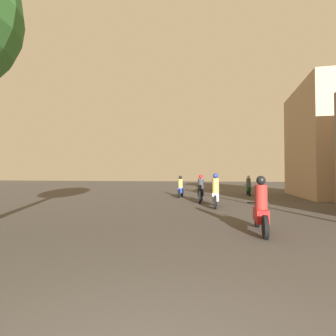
# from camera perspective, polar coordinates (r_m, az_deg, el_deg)

# --- Properties ---
(motorcycle_red) EXTENTS (0.60, 2.07, 1.51)m
(motorcycle_red) POSITION_cam_1_polar(r_m,az_deg,el_deg) (7.45, 19.56, -8.61)
(motorcycle_red) COLOR black
(motorcycle_red) RESTS_ON ground_plane
(motorcycle_silver) EXTENTS (0.60, 1.97, 1.61)m
(motorcycle_silver) POSITION_cam_1_polar(r_m,az_deg,el_deg) (12.62, 10.32, -5.49)
(motorcycle_silver) COLOR black
(motorcycle_silver) RESTS_ON ground_plane
(motorcycle_black) EXTENTS (0.60, 2.02, 1.55)m
(motorcycle_black) POSITION_cam_1_polar(r_m,az_deg,el_deg) (14.91, 7.16, -4.96)
(motorcycle_black) COLOR black
(motorcycle_black) RESTS_ON ground_plane
(motorcycle_blue) EXTENTS (0.60, 2.00, 1.48)m
(motorcycle_blue) POSITION_cam_1_polar(r_m,az_deg,el_deg) (18.14, 2.74, -4.47)
(motorcycle_blue) COLOR black
(motorcycle_blue) RESTS_ON ground_plane
(motorcycle_green) EXTENTS (0.60, 2.14, 1.51)m
(motorcycle_green) POSITION_cam_1_polar(r_m,az_deg,el_deg) (20.54, 17.11, -4.01)
(motorcycle_green) COLOR black
(motorcycle_green) RESTS_ON ground_plane
(motorcycle_yellow) EXTENTS (0.60, 2.00, 1.54)m
(motorcycle_yellow) POSITION_cam_1_polar(r_m,az_deg,el_deg) (23.47, 7.16, -3.71)
(motorcycle_yellow) COLOR black
(motorcycle_yellow) RESTS_ON ground_plane
(building_right_far) EXTENTS (4.15, 7.64, 7.66)m
(building_right_far) POSITION_cam_1_polar(r_m,az_deg,el_deg) (21.32, 31.69, 4.91)
(building_right_far) COLOR tan
(building_right_far) RESTS_ON ground_plane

